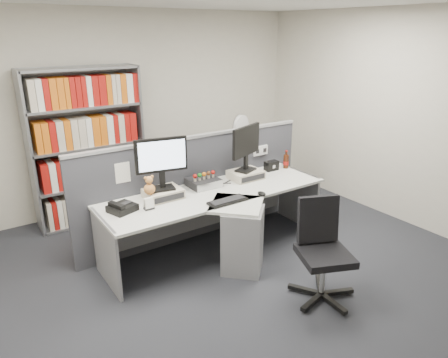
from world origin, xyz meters
TOP-DOWN VIEW (x-y plane):
  - ground at (0.00, 0.00)m, footprint 5.50×5.50m
  - room_shell at (0.00, 0.00)m, footprint 5.04×5.54m
  - partition at (0.00, 1.25)m, footprint 3.00×0.08m
  - desk at (0.00, 0.60)m, footprint 2.60×1.20m
  - monitor_riser_left at (-0.56, 0.98)m, footprint 0.38×0.31m
  - monitor_riser_right at (0.54, 0.98)m, footprint 0.38×0.31m
  - monitor_left at (-0.56, 0.98)m, footprint 0.54×0.22m
  - monitor_right at (0.54, 0.98)m, footprint 0.51×0.25m
  - desktop_pc at (-0.02, 1.04)m, footprint 0.34×0.30m
  - figurines at (-0.02, 1.02)m, footprint 0.29×0.05m
  - keyboard at (-0.06, 0.50)m, footprint 0.43×0.17m
  - mouse at (0.35, 0.44)m, footprint 0.07×0.11m
  - desk_phone at (-1.06, 0.89)m, footprint 0.30×0.29m
  - desk_calendar at (-0.81, 0.79)m, footprint 0.10×0.08m
  - plush_toy at (-0.74, 0.92)m, footprint 0.12×0.12m
  - speaker at (1.00, 1.05)m, footprint 0.18×0.10m
  - cola_bottle at (1.22, 1.01)m, footprint 0.07×0.07m
  - shelving_unit at (-0.90, 2.44)m, footprint 1.41×0.40m
  - filing_cabinet at (1.20, 1.99)m, footprint 0.45×0.61m
  - desk_fan at (1.20, 1.99)m, footprint 0.33×0.20m
  - office_chair at (0.35, -0.47)m, footprint 0.63×0.64m

SIDE VIEW (x-z plane):
  - ground at x=0.00m, z-range 0.00..0.00m
  - filing_cabinet at x=1.20m, z-range 0.00..0.70m
  - desk at x=0.00m, z-range 0.10..0.82m
  - office_chair at x=0.35m, z-range 0.03..0.98m
  - partition at x=0.00m, z-range 0.01..1.29m
  - keyboard at x=-0.06m, z-range 0.72..0.75m
  - mouse at x=0.35m, z-range 0.72..0.76m
  - desk_phone at x=-1.06m, z-range 0.71..0.81m
  - desktop_pc at x=-0.02m, z-range 0.72..0.81m
  - monitor_riser_left at x=-0.56m, z-range 0.72..0.82m
  - monitor_riser_right at x=0.54m, z-range 0.72..0.82m
  - desk_calendar at x=-0.81m, z-range 0.71..0.83m
  - speaker at x=1.00m, z-range 0.72..0.84m
  - cola_bottle at x=1.22m, z-range 0.69..0.93m
  - figurines at x=-0.02m, z-range 0.82..0.90m
  - plush_toy at x=-0.74m, z-range 0.81..1.01m
  - shelving_unit at x=-0.90m, z-range -0.02..1.98m
  - desk_fan at x=1.20m, z-range 0.77..1.33m
  - monitor_right at x=0.54m, z-range 0.87..1.42m
  - monitor_left at x=-0.56m, z-range 0.87..1.43m
  - room_shell at x=0.00m, z-range 0.43..3.15m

